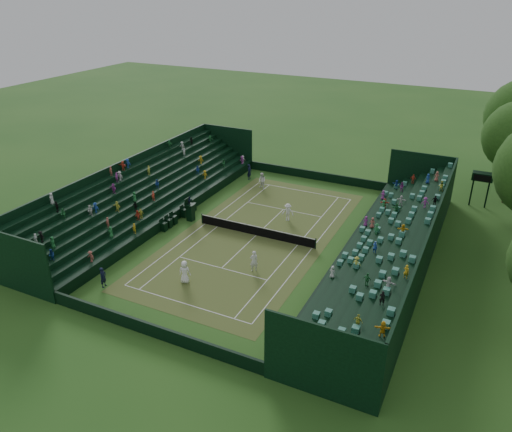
% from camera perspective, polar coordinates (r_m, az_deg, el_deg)
% --- Properties ---
extents(ground, '(160.00, 160.00, 0.00)m').
position_cam_1_polar(ground, '(45.97, -0.00, -2.25)').
color(ground, '#25551B').
rests_on(ground, ground).
extents(court_surface, '(12.97, 26.77, 0.01)m').
position_cam_1_polar(court_surface, '(45.97, -0.00, -2.25)').
color(court_surface, '#3A6A23').
rests_on(court_surface, ground).
extents(perimeter_wall_north, '(17.17, 0.20, 1.00)m').
position_cam_1_polar(perimeter_wall_north, '(59.21, 6.79, 4.63)').
color(perimeter_wall_north, black).
rests_on(perimeter_wall_north, ground).
extents(perimeter_wall_south, '(17.17, 0.20, 1.00)m').
position_cam_1_polar(perimeter_wall_south, '(34.39, -12.00, -12.57)').
color(perimeter_wall_south, black).
rests_on(perimeter_wall_south, ground).
extents(perimeter_wall_east, '(0.20, 31.77, 1.00)m').
position_cam_1_polar(perimeter_wall_east, '(43.14, 10.20, -3.93)').
color(perimeter_wall_east, black).
rests_on(perimeter_wall_east, ground).
extents(perimeter_wall_west, '(0.20, 31.77, 1.00)m').
position_cam_1_polar(perimeter_wall_west, '(49.67, -8.83, 0.28)').
color(perimeter_wall_west, black).
rests_on(perimeter_wall_west, ground).
extents(north_grandstand, '(6.60, 32.00, 4.90)m').
position_cam_1_polar(north_grandstand, '(41.92, 15.78, -3.83)').
color(north_grandstand, black).
rests_on(north_grandstand, ground).
extents(south_grandstand, '(6.60, 32.00, 4.90)m').
position_cam_1_polar(south_grandstand, '(51.60, -12.75, 2.20)').
color(south_grandstand, black).
rests_on(south_grandstand, ground).
extents(tennis_net, '(11.67, 0.10, 1.06)m').
position_cam_1_polar(tennis_net, '(45.73, -0.00, -1.67)').
color(tennis_net, black).
rests_on(tennis_net, ground).
extents(scoreboard_tower, '(2.00, 1.00, 3.70)m').
position_cam_1_polar(scoreboard_tower, '(55.64, 24.45, 3.98)').
color(scoreboard_tower, black).
rests_on(scoreboard_tower, ground).
extents(umpire_chair, '(0.81, 0.81, 2.54)m').
position_cam_1_polar(umpire_chair, '(48.83, -7.52, 0.67)').
color(umpire_chair, black).
rests_on(umpire_chair, ground).
extents(courtside_chairs, '(0.56, 5.53, 1.22)m').
position_cam_1_polar(courtside_chairs, '(49.25, -8.81, 0.01)').
color(courtside_chairs, black).
rests_on(courtside_chairs, ground).
extents(player_near_west, '(1.04, 0.82, 1.88)m').
position_cam_1_polar(player_near_west, '(39.09, -8.15, -6.35)').
color(player_near_west, white).
rests_on(player_near_west, ground).
extents(player_near_east, '(0.78, 0.78, 1.83)m').
position_cam_1_polar(player_near_east, '(40.18, -0.24, -5.15)').
color(player_near_east, silver).
rests_on(player_near_east, ground).
extents(player_far_west, '(1.07, 0.95, 1.84)m').
position_cam_1_polar(player_far_west, '(56.07, 0.69, 4.05)').
color(player_far_west, white).
rests_on(player_far_west, ground).
extents(player_far_east, '(1.29, 0.95, 1.78)m').
position_cam_1_polar(player_far_east, '(48.55, 3.65, 0.44)').
color(player_far_east, white).
rests_on(player_far_east, ground).
extents(line_judge_north, '(0.45, 0.68, 1.87)m').
position_cam_1_polar(line_judge_north, '(58.72, -0.76, 5.08)').
color(line_judge_north, black).
rests_on(line_judge_north, ground).
extents(line_judge_south, '(0.45, 0.64, 1.65)m').
position_cam_1_polar(line_judge_south, '(40.01, -17.08, -6.71)').
color(line_judge_south, black).
rests_on(line_judge_south, ground).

